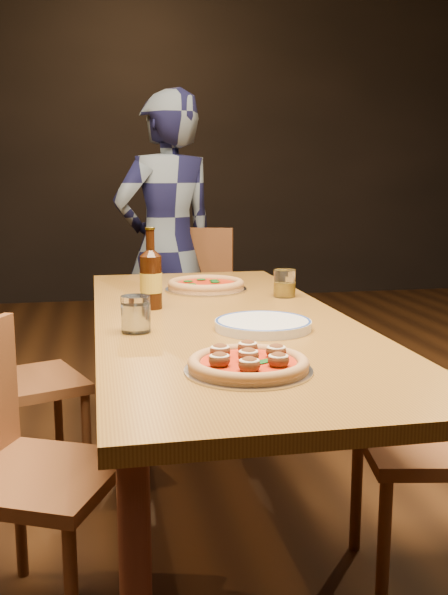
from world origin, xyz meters
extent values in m
plane|color=black|center=(0.00, 0.00, 0.00)|extent=(9.00, 9.00, 0.00)
plane|color=black|center=(0.00, 4.50, 1.50)|extent=(7.00, 0.00, 7.00)
cube|color=brown|center=(0.00, 0.00, 0.73)|extent=(0.80, 2.00, 0.04)
cylinder|color=#582619|center=(-0.34, 0.94, 0.35)|extent=(0.06, 0.06, 0.71)
cylinder|color=#582619|center=(0.34, 0.94, 0.35)|extent=(0.06, 0.06, 0.71)
cylinder|color=#B7B7BF|center=(-0.06, -0.62, 0.75)|extent=(0.30, 0.30, 0.01)
cylinder|color=#B7744C|center=(-0.06, -0.62, 0.76)|extent=(0.28, 0.28, 0.02)
torus|color=#B7744C|center=(-0.06, -0.62, 0.77)|extent=(0.28, 0.28, 0.03)
cylinder|color=#A21F09|center=(-0.06, -0.62, 0.77)|extent=(0.22, 0.22, 0.00)
cylinder|color=#B7B7BF|center=(0.04, 0.51, 0.75)|extent=(0.33, 0.33, 0.01)
cylinder|color=#B7744C|center=(0.04, 0.51, 0.77)|extent=(0.30, 0.30, 0.02)
torus|color=#B7744C|center=(0.04, 0.51, 0.78)|extent=(0.30, 0.30, 0.03)
cylinder|color=#A21F09|center=(0.04, 0.51, 0.78)|extent=(0.23, 0.23, 0.00)
cylinder|color=white|center=(0.09, -0.21, 0.76)|extent=(0.28, 0.28, 0.03)
cylinder|color=black|center=(-0.21, 0.17, 0.84)|extent=(0.07, 0.07, 0.18)
cylinder|color=black|center=(-0.21, 0.17, 0.97)|extent=(0.03, 0.03, 0.09)
cylinder|color=gold|center=(-0.21, 0.17, 0.84)|extent=(0.08, 0.08, 0.07)
cylinder|color=white|center=(-0.28, -0.17, 0.80)|extent=(0.09, 0.09, 0.11)
cylinder|color=#A37612|center=(0.30, 0.30, 0.80)|extent=(0.08, 0.08, 0.10)
imported|color=black|center=(-0.02, 1.41, 0.82)|extent=(0.70, 0.59, 1.63)
camera|label=1|loc=(-0.39, -2.05, 1.19)|focal=40.00mm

